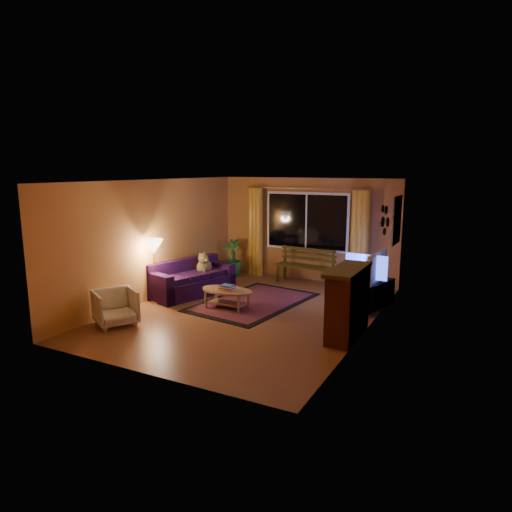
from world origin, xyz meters
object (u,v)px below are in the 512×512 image
at_px(armchair, 115,306).
at_px(tv_console, 370,295).
at_px(floor_lamp, 155,272).
at_px(sofa, 192,278).
at_px(coffee_table, 227,299).
at_px(bench, 305,275).

xyz_separation_m(armchair, tv_console, (3.74, 3.06, -0.09)).
distance_m(floor_lamp, tv_console, 4.35).
xyz_separation_m(sofa, coffee_table, (1.20, -0.51, -0.18)).
xyz_separation_m(bench, coffee_table, (-0.63, -2.52, -0.02)).
bearing_deg(armchair, floor_lamp, 40.30).
distance_m(sofa, armchair, 2.21).
bearing_deg(floor_lamp, armchair, -79.56).
bearing_deg(tv_console, armchair, -124.10).
height_order(armchair, coffee_table, armchair).
height_order(bench, tv_console, tv_console).
bearing_deg(sofa, floor_lamp, -93.62).
bearing_deg(sofa, tv_console, 30.04).
bearing_deg(coffee_table, bench, 75.92).
relative_size(bench, coffee_table, 1.33).
bearing_deg(sofa, coffee_table, -6.01).
height_order(sofa, floor_lamp, floor_lamp).
height_order(floor_lamp, tv_console, floor_lamp).
distance_m(armchair, floor_lamp, 1.43).
bearing_deg(floor_lamp, bench, 52.93).
height_order(bench, floor_lamp, floor_lamp).
xyz_separation_m(armchair, coffee_table, (1.27, 1.70, -0.15)).
xyz_separation_m(floor_lamp, tv_console, (3.99, 1.69, -0.39)).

